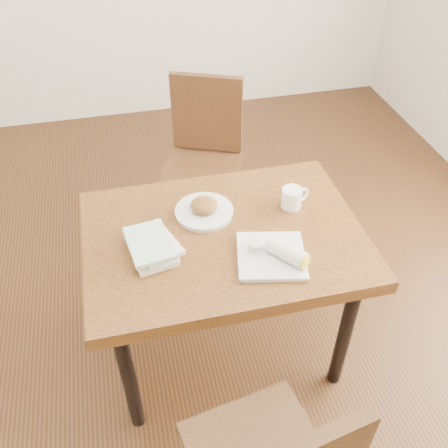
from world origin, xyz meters
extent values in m
cube|color=#472814|center=(0.00, 0.00, -0.01)|extent=(4.00, 5.00, 0.01)
cube|color=brown|center=(0.00, 0.00, 0.72)|extent=(1.12, 0.81, 0.06)
cylinder|color=black|center=(-0.46, -0.30, 0.34)|extent=(0.06, 0.06, 0.69)
cylinder|color=black|center=(0.46, -0.30, 0.34)|extent=(0.06, 0.06, 0.69)
cylinder|color=black|center=(-0.46, 0.30, 0.34)|extent=(0.06, 0.06, 0.69)
cylinder|color=black|center=(0.46, 0.30, 0.34)|extent=(0.06, 0.06, 0.69)
cylinder|color=#462C14|center=(0.08, -0.57, 0.23)|extent=(0.04, 0.04, 0.45)
cylinder|color=#4E2D16|center=(0.30, 0.94, 0.23)|extent=(0.04, 0.04, 0.45)
cylinder|color=#4E2D16|center=(-0.03, 1.08, 0.23)|extent=(0.04, 0.04, 0.45)
cylinder|color=#4E2D16|center=(0.16, 0.61, 0.23)|extent=(0.04, 0.04, 0.45)
cylinder|color=#4E2D16|center=(-0.17, 0.75, 0.23)|extent=(0.04, 0.04, 0.45)
cube|color=#4E2D16|center=(0.07, 0.84, 0.47)|extent=(0.55, 0.55, 0.04)
cube|color=#4E2D16|center=(0.14, 1.02, 0.73)|extent=(0.38, 0.19, 0.45)
cylinder|color=white|center=(-0.05, 0.14, 0.76)|extent=(0.24, 0.24, 0.02)
cylinder|color=white|center=(-0.05, 0.14, 0.77)|extent=(0.25, 0.25, 0.01)
ellipsoid|color=#B27538|center=(-0.05, 0.14, 0.80)|extent=(0.13, 0.12, 0.06)
cylinder|color=white|center=(0.32, 0.10, 0.79)|extent=(0.09, 0.09, 0.09)
torus|color=white|center=(0.37, 0.12, 0.79)|extent=(0.07, 0.03, 0.07)
cylinder|color=tan|center=(0.32, 0.10, 0.83)|extent=(0.08, 0.08, 0.01)
cylinder|color=#F2E5CC|center=(0.32, 0.10, 0.84)|extent=(0.05, 0.05, 0.00)
cube|color=white|center=(0.14, -0.18, 0.76)|extent=(0.30, 0.30, 0.01)
cube|color=white|center=(0.14, -0.18, 0.77)|extent=(0.30, 0.30, 0.01)
cylinder|color=white|center=(0.19, -0.21, 0.80)|extent=(0.15, 0.16, 0.06)
cylinder|color=yellow|center=(0.24, -0.27, 0.80)|extent=(0.06, 0.05, 0.06)
cylinder|color=silver|center=(0.09, -0.14, 0.79)|extent=(0.05, 0.05, 0.03)
cylinder|color=red|center=(0.09, -0.14, 0.80)|extent=(0.05, 0.05, 0.01)
cube|color=white|center=(-0.30, -0.04, 0.76)|extent=(0.20, 0.25, 0.02)
cube|color=silver|center=(-0.28, -0.03, 0.78)|extent=(0.22, 0.26, 0.02)
cube|color=#86C99E|center=(-0.30, -0.04, 0.80)|extent=(0.18, 0.25, 0.02)
camera|label=1|loc=(-0.34, -1.45, 2.10)|focal=40.00mm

